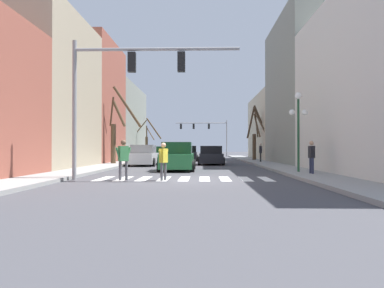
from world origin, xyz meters
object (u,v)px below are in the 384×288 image
car_driving_away_lane (178,157)px  pedestrian_crossing_street (163,158)px  car_parked_left_mid (211,156)px  street_tree_right_mid (256,133)px  traffic_signal_near (124,78)px  traffic_signal_far (207,129)px  pedestrian_on_left_sidewalk (260,151)px  pedestrian_near_right_corner (123,156)px  street_tree_left_near (147,140)px  car_parked_right_far (164,153)px  pedestrian_waiting_at_curb (312,154)px  street_lamp_right_corner (298,115)px  car_parked_right_near (189,154)px  street_tree_right_near (117,130)px  car_parked_left_far (144,156)px

car_driving_away_lane → pedestrian_crossing_street: bearing=-1.0°
car_parked_left_mid → street_tree_right_mid: street_tree_right_mid is taller
traffic_signal_near → car_parked_left_mid: size_ratio=1.71×
traffic_signal_far → car_parked_left_mid: traffic_signal_far is taller
pedestrian_crossing_street → pedestrian_on_left_sidewalk: bearing=-174.3°
traffic_signal_far → pedestrian_on_left_sidewalk: bearing=-80.6°
pedestrian_near_right_corner → street_tree_left_near: size_ratio=0.36×
car_parked_right_far → pedestrian_waiting_at_curb: (9.76, -26.29, 0.34)m
street_lamp_right_corner → pedestrian_waiting_at_curb: bearing=-80.2°
car_parked_right_near → pedestrian_crossing_street: size_ratio=2.62×
car_parked_right_near → street_tree_right_near: bearing=-29.8°
car_parked_right_near → traffic_signal_near: bearing=-4.6°
street_lamp_right_corner → car_parked_right_near: size_ratio=0.98×
car_parked_left_far → pedestrian_waiting_at_curb: pedestrian_waiting_at_curb is taller
pedestrian_on_left_sidewalk → pedestrian_waiting_at_curb: bearing=-176.1°
pedestrian_on_left_sidewalk → street_lamp_right_corner: bearing=-177.1°
car_driving_away_lane → street_tree_right_near: bearing=-142.8°
pedestrian_crossing_street → car_parked_left_far: bearing=-140.7°
traffic_signal_far → pedestrian_waiting_at_curb: size_ratio=5.29×
car_parked_right_far → pedestrian_crossing_street: pedestrian_crossing_street is taller
pedestrian_crossing_street → street_tree_right_near: (-5.22, 14.02, 1.84)m
car_parked_right_near → car_parked_right_far: (-3.09, 5.16, -0.01)m
traffic_signal_far → pedestrian_on_left_sidewalk: (4.44, -26.75, -3.23)m
pedestrian_crossing_street → street_tree_right_near: street_tree_right_near is taller
car_parked_right_near → pedestrian_on_left_sidewalk: pedestrian_on_left_sidewalk is taller
street_tree_left_near → street_tree_right_near: bearing=-91.1°
street_tree_left_near → pedestrian_near_right_corner: bearing=-83.6°
car_parked_left_mid → street_tree_right_mid: bearing=-30.3°
pedestrian_waiting_at_curb → pedestrian_near_right_corner: bearing=98.1°
traffic_signal_far → street_lamp_right_corner: traffic_signal_far is taller
pedestrian_on_left_sidewalk → car_parked_right_far: bearing=44.9°
car_parked_left_far → traffic_signal_near: bearing=-174.7°
traffic_signal_far → pedestrian_waiting_at_curb: (4.51, -42.01, -3.29)m
car_parked_right_far → pedestrian_on_left_sidewalk: (9.69, -11.03, 0.39)m
street_tree_left_near → pedestrian_on_left_sidewalk: bearing=-43.6°
traffic_signal_far → pedestrian_crossing_street: bearing=-93.0°
car_driving_away_lane → pedestrian_near_right_corner: size_ratio=2.67×
traffic_signal_near → car_driving_away_lane: (1.84, 6.88, -3.56)m
traffic_signal_near → traffic_signal_far: size_ratio=0.86×
car_parked_left_mid → pedestrian_crossing_street: size_ratio=2.61×
street_lamp_right_corner → pedestrian_on_left_sidewalk: 13.95m
car_parked_right_near → car_parked_left_far: 10.84m
car_parked_left_mid → car_parked_right_far: bearing=21.1°
car_driving_away_lane → pedestrian_waiting_at_curb: size_ratio=2.94×
traffic_signal_far → car_parked_left_far: traffic_signal_far is taller
traffic_signal_near → car_driving_away_lane: traffic_signal_near is taller
traffic_signal_near → street_tree_right_near: bearing=104.1°
traffic_signal_near → car_parked_right_near: traffic_signal_near is taller
pedestrian_crossing_street → street_tree_left_near: size_ratio=0.33×
street_lamp_right_corner → street_tree_left_near: street_tree_left_near is taller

